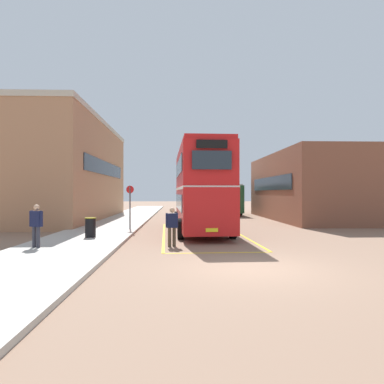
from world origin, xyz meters
TOP-DOWN VIEW (x-y plane):
  - ground_plane at (0.00, 14.40)m, footprint 135.60×135.60m
  - sidewalk_left at (-6.50, 16.80)m, footprint 4.00×57.60m
  - brick_building_left at (-10.80, 19.24)m, footprint 5.52×18.64m
  - depot_building_right at (9.70, 19.10)m, footprint 8.46×15.42m
  - double_decker_bus at (-0.90, 9.75)m, footprint 3.04×10.20m
  - single_deck_bus at (2.60, 27.25)m, footprint 2.98×10.00m
  - pedestrian_boarding at (-2.41, 4.30)m, footprint 0.51×0.38m
  - pedestrian_waiting_near at (-7.52, 3.35)m, footprint 0.51×0.40m
  - litter_bin at (-6.24, 6.42)m, footprint 0.52×0.52m
  - bus_stop_sign at (-4.92, 10.22)m, footprint 0.44×0.09m
  - bay_marking_yellow at (-0.87, 7.86)m, footprint 4.57×12.26m

SIDE VIEW (x-z plane):
  - ground_plane at x=0.00m, z-range 0.00..0.00m
  - bay_marking_yellow at x=-0.87m, z-range 0.00..0.01m
  - sidewalk_left at x=-6.50m, z-range 0.00..0.14m
  - litter_bin at x=-6.24m, z-range 0.14..1.06m
  - pedestrian_boarding at x=-2.41m, z-range 0.12..1.72m
  - pedestrian_waiting_near at x=-7.52m, z-range 0.26..1.88m
  - single_deck_bus at x=2.60m, z-range 0.13..3.15m
  - bus_stop_sign at x=-4.92m, z-range 0.40..2.88m
  - double_decker_bus at x=-0.90m, z-range 0.14..4.89m
  - depot_building_right at x=9.70m, z-range 0.00..5.41m
  - brick_building_left at x=-10.80m, z-range 0.01..8.01m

